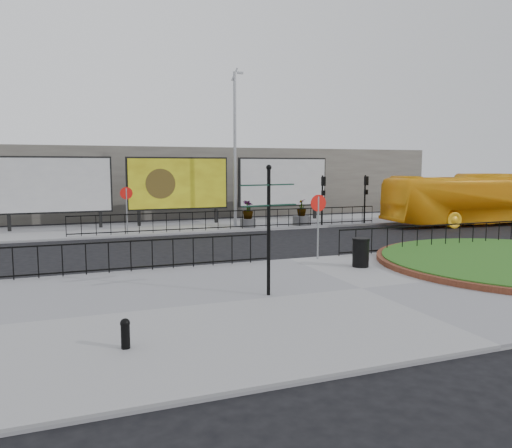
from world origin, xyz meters
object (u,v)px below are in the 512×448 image
fingerpost_sign (269,217)px  planter_b (248,216)px  billboard_mid (178,184)px  bus (472,199)px  planter_c (301,216)px  litter_bin (361,252)px  lamp_post (235,146)px  bollard (125,332)px

fingerpost_sign → planter_b: size_ratio=2.26×
billboard_mid → bus: bearing=-19.1°
planter_c → litter_bin: bearing=-106.7°
billboard_mid → litter_bin: (3.20, -15.27, -1.96)m
lamp_post → fingerpost_sign: lamp_post is taller
fingerpost_sign → planter_b: (4.81, 14.82, -1.52)m
planter_c → billboard_mid: bearing=155.4°
bus → litter_bin: bearing=128.2°
billboard_mid → fingerpost_sign: 17.76m
lamp_post → litter_bin: lamp_post is taller
billboard_mid → bus: billboard_mid is taller
billboard_mid → litter_bin: 15.72m
litter_bin → bus: size_ratio=0.09×
lamp_post → bollard: lamp_post is taller
fingerpost_sign → planter_c: size_ratio=2.27×
billboard_mid → planter_b: size_ratio=3.92×
lamp_post → fingerpost_sign: (-4.34, -15.74, -2.54)m
bus → planter_b: size_ratio=7.26×
lamp_post → litter_bin: size_ratio=9.01×
billboard_mid → bollard: bearing=-105.0°
bollard → litter_bin: litter_bin is taller
fingerpost_sign → litter_bin: size_ratio=3.49×
planter_b → planter_c: bearing=-4.0°
bollard → planter_b: bearing=63.0°
bollard → litter_bin: bearing=30.9°
litter_bin → planter_c: planter_c is taller
bollard → billboard_mid: bearing=75.0°
bollard → bus: bearing=32.5°
billboard_mid → planter_b: bearing=-39.8°
lamp_post → billboard_mid: bearing=146.7°
bollard → bus: (22.75, 14.51, 1.15)m
planter_b → billboard_mid: bearing=140.2°
litter_bin → bus: (14.06, 9.30, 0.96)m
litter_bin → lamp_post: bearing=90.8°
bollard → bus: size_ratio=0.05×
billboard_mid → fingerpost_sign: (-1.33, -17.71, -0.32)m
litter_bin → planter_b: 12.38m
bus → lamp_post: bearing=79.0°
litter_bin → bus: 16.89m
billboard_mid → bollard: (-5.49, -20.47, -2.15)m
planter_b → planter_c: (3.36, -0.24, -0.08)m
bollard → planter_c: bearing=54.6°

